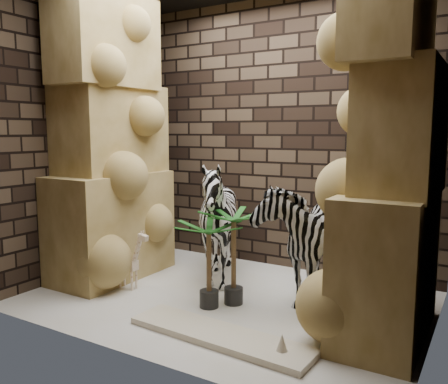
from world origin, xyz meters
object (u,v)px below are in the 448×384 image
Objects in this scene: palm_front at (234,257)px; giraffe_toy at (128,258)px; palm_back at (209,264)px; surfboard at (219,335)px; zebra_right at (304,228)px; zebra_left at (218,228)px.

giraffe_toy is at bearing -170.93° from palm_front.
palm_back is 0.52× the size of surfboard.
giraffe_toy reaches higher than surfboard.
palm_front is at bearing 114.54° from surfboard.
giraffe_toy is 1.47m from surfboard.
palm_front is 0.24m from palm_back.
palm_front is (-0.47, -0.47, -0.23)m from zebra_right.
zebra_left reaches higher than palm_back.
surfboard is at bearing -19.00° from giraffe_toy.
palm_front is 1.12× the size of palm_back.
palm_front is 0.83m from surfboard.
zebra_right is 0.88× the size of surfboard.
zebra_left is 0.84× the size of surfboard.
zebra_right is at bearing 46.31° from palm_back.
zebra_right is 2.14× the size of giraffe_toy.
palm_front is (0.42, -0.41, -0.14)m from zebra_left.
zebra_right reaches higher than giraffe_toy.
palm_front is at bearing -28.93° from zebra_left.
palm_front is at bearing 10.03° from giraffe_toy.
palm_back is (-0.62, -0.65, -0.27)m from zebra_right.
palm_front reaches higher than surfboard.
palm_back reaches higher than surfboard.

